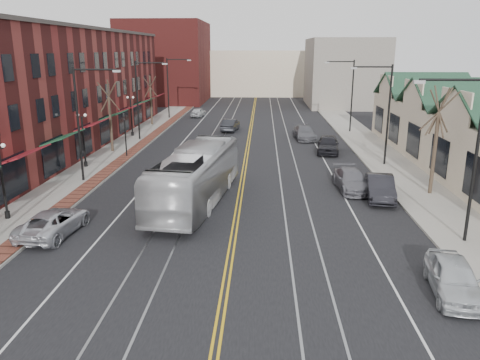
# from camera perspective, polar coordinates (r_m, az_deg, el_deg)

# --- Properties ---
(ground) EXTENTS (160.00, 160.00, 0.00)m
(ground) POSITION_cam_1_polar(r_m,az_deg,el_deg) (18.56, -2.04, -14.37)
(ground) COLOR black
(ground) RESTS_ON ground
(sidewalk_left) EXTENTS (4.00, 120.00, 0.15)m
(sidewalk_left) POSITION_cam_1_polar(r_m,az_deg,el_deg) (39.52, -17.16, 1.48)
(sidewalk_left) COLOR gray
(sidewalk_left) RESTS_ON ground
(sidewalk_right) EXTENTS (4.00, 120.00, 0.15)m
(sidewalk_right) POSITION_cam_1_polar(r_m,az_deg,el_deg) (38.65, 18.58, 1.05)
(sidewalk_right) COLOR gray
(sidewalk_right) RESTS_ON ground
(building_left) EXTENTS (10.00, 50.00, 11.00)m
(building_left) POSITION_cam_1_polar(r_m,az_deg,el_deg) (47.76, -22.91, 9.91)
(building_left) COLOR maroon
(building_left) RESTS_ON ground
(building_right) EXTENTS (8.00, 36.00, 4.60)m
(building_right) POSITION_cam_1_polar(r_m,az_deg,el_deg) (40.26, 27.12, 3.94)
(building_right) COLOR beige
(building_right) RESTS_ON ground
(backdrop_left) EXTENTS (14.00, 18.00, 14.00)m
(backdrop_left) POSITION_cam_1_polar(r_m,az_deg,el_deg) (87.78, -8.94, 14.00)
(backdrop_left) COLOR maroon
(backdrop_left) RESTS_ON ground
(backdrop_mid) EXTENTS (22.00, 14.00, 9.00)m
(backdrop_mid) POSITION_cam_1_polar(r_m,az_deg,el_deg) (101.13, 2.02, 12.95)
(backdrop_mid) COLOR beige
(backdrop_mid) RESTS_ON ground
(backdrop_right) EXTENTS (12.00, 16.00, 11.00)m
(backdrop_right) POSITION_cam_1_polar(r_m,az_deg,el_deg) (82.23, 12.59, 12.67)
(backdrop_right) COLOR slate
(backdrop_right) RESTS_ON ground
(streetlight_l_1) EXTENTS (3.33, 0.25, 8.00)m
(streetlight_l_1) POSITION_cam_1_polar(r_m,az_deg,el_deg) (34.61, -18.53, 7.79)
(streetlight_l_1) COLOR black
(streetlight_l_1) RESTS_ON sidewalk_left
(streetlight_l_2) EXTENTS (3.33, 0.25, 8.00)m
(streetlight_l_2) POSITION_cam_1_polar(r_m,az_deg,el_deg) (49.78, -11.93, 10.43)
(streetlight_l_2) COLOR black
(streetlight_l_2) RESTS_ON sidewalk_left
(streetlight_l_3) EXTENTS (3.33, 0.25, 8.00)m
(streetlight_l_3) POSITION_cam_1_polar(r_m,az_deg,el_deg) (65.35, -8.40, 11.77)
(streetlight_l_3) COLOR black
(streetlight_l_3) RESTS_ON sidewalk_left
(streetlight_r_0) EXTENTS (3.33, 0.25, 8.00)m
(streetlight_r_0) POSITION_cam_1_polar(r_m,az_deg,el_deg) (24.40, 26.04, 4.01)
(streetlight_r_0) COLOR black
(streetlight_r_0) RESTS_ON sidewalk_right
(streetlight_r_1) EXTENTS (3.33, 0.25, 8.00)m
(streetlight_r_1) POSITION_cam_1_polar(r_m,az_deg,el_deg) (39.44, 17.10, 8.79)
(streetlight_r_1) COLOR black
(streetlight_r_1) RESTS_ON sidewalk_right
(streetlight_r_2) EXTENTS (3.33, 0.25, 8.00)m
(streetlight_r_2) POSITION_cam_1_polar(r_m,az_deg,el_deg) (55.03, 13.08, 10.83)
(streetlight_r_2) COLOR black
(streetlight_r_2) RESTS_ON sidewalk_right
(lamppost_l_1) EXTENTS (0.84, 0.28, 4.27)m
(lamppost_l_1) POSITION_cam_1_polar(r_m,az_deg,el_deg) (28.79, -26.93, -0.32)
(lamppost_l_1) COLOR black
(lamppost_l_1) RESTS_ON sidewalk_left
(lamppost_l_2) EXTENTS (0.84, 0.28, 4.27)m
(lamppost_l_2) POSITION_cam_1_polar(r_m,az_deg,el_deg) (39.36, -18.51, 4.49)
(lamppost_l_2) COLOR black
(lamppost_l_2) RESTS_ON sidewalk_left
(lamppost_l_3) EXTENTS (0.84, 0.28, 4.27)m
(lamppost_l_3) POSITION_cam_1_polar(r_m,az_deg,el_deg) (52.47, -13.09, 7.51)
(lamppost_l_3) COLOR black
(lamppost_l_3) RESTS_ON sidewalk_left
(tree_left_near) EXTENTS (1.78, 1.37, 6.48)m
(tree_left_near) POSITION_cam_1_polar(r_m,az_deg,el_deg) (44.63, -15.56, 7.67)
(tree_left_near) COLOR #382B21
(tree_left_near) RESTS_ON sidewalk_left
(tree_left_far) EXTENTS (1.66, 1.28, 6.02)m
(tree_left_far) POSITION_cam_1_polar(r_m,az_deg,el_deg) (59.96, -10.82, 9.64)
(tree_left_far) COLOR #382B21
(tree_left_far) RESTS_ON sidewalk_left
(tree_right_mid) EXTENTS (1.90, 1.46, 6.93)m
(tree_right_mid) POSITION_cam_1_polar(r_m,az_deg,el_deg) (32.47, 22.77, 4.63)
(tree_right_mid) COLOR #382B21
(tree_right_mid) RESTS_ON sidewalk_right
(manhole_far) EXTENTS (0.60, 0.60, 0.02)m
(manhole_far) POSITION_cam_1_polar(r_m,az_deg,el_deg) (28.62, -23.63, -4.31)
(manhole_far) COLOR #592D19
(manhole_far) RESTS_ON sidewalk_left
(traffic_signal) EXTENTS (0.18, 0.15, 3.80)m
(traffic_signal) POSITION_cam_1_polar(r_m,az_deg,el_deg) (42.35, -13.82, 5.79)
(traffic_signal) COLOR black
(traffic_signal) RESTS_ON sidewalk_left
(transit_bus) EXTENTS (4.56, 12.70, 3.46)m
(transit_bus) POSITION_cam_1_polar(r_m,az_deg,el_deg) (28.99, -5.36, 0.49)
(transit_bus) COLOR #BDBCBF
(transit_bus) RESTS_ON ground
(parked_suv) EXTENTS (2.67, 4.99, 1.33)m
(parked_suv) POSITION_cam_1_polar(r_m,az_deg,el_deg) (26.08, -21.75, -4.80)
(parked_suv) COLOR silver
(parked_suv) RESTS_ON ground
(parked_car_a) EXTENTS (2.25, 4.40, 1.43)m
(parked_car_a) POSITION_cam_1_polar(r_m,az_deg,el_deg) (20.36, 24.59, -10.76)
(parked_car_a) COLOR silver
(parked_car_a) RESTS_ON ground
(parked_car_b) EXTENTS (2.23, 4.80, 1.52)m
(parked_car_b) POSITION_cam_1_polar(r_m,az_deg,el_deg) (31.17, 16.70, -0.89)
(parked_car_b) COLOR black
(parked_car_b) RESTS_ON ground
(parked_car_c) EXTENTS (2.25, 4.91, 1.39)m
(parked_car_c) POSITION_cam_1_polar(r_m,az_deg,el_deg) (32.66, 13.41, -0.02)
(parked_car_c) COLOR slate
(parked_car_c) RESTS_ON ground
(parked_car_d) EXTENTS (2.55, 4.98, 1.62)m
(parked_car_d) POSITION_cam_1_polar(r_m,az_deg,el_deg) (44.06, 10.69, 4.31)
(parked_car_d) COLOR black
(parked_car_d) RESTS_ON ground
(distant_car_left) EXTENTS (2.04, 4.49, 1.43)m
(distant_car_left) POSITION_cam_1_polar(r_m,az_deg,el_deg) (55.10, -1.17, 6.72)
(distant_car_left) COLOR black
(distant_car_left) RESTS_ON ground
(distant_car_right) EXTENTS (2.43, 5.14, 1.45)m
(distant_car_right) POSITION_cam_1_polar(r_m,az_deg,el_deg) (50.38, 7.86, 5.74)
(distant_car_right) COLOR #5C5D63
(distant_car_right) RESTS_ON ground
(distant_car_far) EXTENTS (2.04, 3.99, 1.30)m
(distant_car_far) POSITION_cam_1_polar(r_m,az_deg,el_deg) (67.30, -5.09, 8.24)
(distant_car_far) COLOR silver
(distant_car_far) RESTS_ON ground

